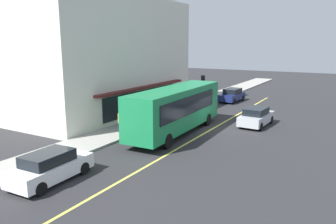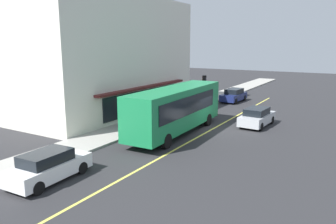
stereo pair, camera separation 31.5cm
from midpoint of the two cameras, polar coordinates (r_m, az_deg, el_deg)
ground at (r=26.78m, az=7.34°, el=-2.90°), size 120.00×120.00×0.00m
sidewalk at (r=29.44m, az=-3.24°, el=-1.33°), size 80.00×3.12×0.15m
lane_centre_stripe at (r=26.78m, az=7.34°, el=-2.89°), size 36.00×0.16×0.01m
storefront_building at (r=34.08m, az=-13.02°, el=9.37°), size 18.76×12.31×10.99m
bus at (r=24.79m, az=1.13°, el=0.72°), size 11.20×2.85×3.50m
traffic_light at (r=36.18m, az=5.83°, el=5.02°), size 0.30×0.52×3.20m
car_silver at (r=28.43m, az=14.69°, el=-0.80°), size 4.40×2.06×1.52m
car_white at (r=17.59m, az=-20.14°, el=-8.89°), size 4.36×1.99×1.52m
car_navy at (r=39.69m, az=10.76°, el=2.86°), size 4.37×2.00×1.52m
pedestrian_by_curb at (r=28.27m, az=-3.27°, el=0.36°), size 0.34×0.34×1.68m
pedestrian_near_storefront at (r=24.36m, az=-8.62°, el=-1.36°), size 0.34×0.34×1.83m
pedestrian_waiting at (r=38.05m, az=4.68°, el=3.44°), size 0.34×0.34×1.83m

